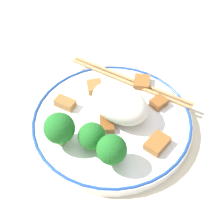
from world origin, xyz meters
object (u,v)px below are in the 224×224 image
broccoli_back_left (59,128)px  broccoli_back_right (112,150)px  chopsticks (130,81)px  broccoli_back_center (92,136)px  plate (112,123)px

broccoli_back_left → broccoli_back_right: size_ratio=1.07×
broccoli_back_right → chopsticks: 0.18m
broccoli_back_center → broccoli_back_right: broccoli_back_right is taller
plate → broccoli_back_right: broccoli_back_right is taller
broccoli_back_left → chopsticks: broccoli_back_left is taller
plate → broccoli_back_right: size_ratio=4.82×
broccoli_back_right → broccoli_back_left: bearing=-164.2°
broccoli_back_right → chopsticks: size_ratio=0.23×
broccoli_back_right → chopsticks: (-0.09, 0.15, -0.03)m
plate → broccoli_back_left: broccoli_back_left is taller
plate → chopsticks: chopsticks is taller
plate → broccoli_back_center: broccoli_back_center is taller
broccoli_back_right → broccoli_back_center: bearing=177.0°
broccoli_back_center → broccoli_back_left: bearing=-148.4°
broccoli_back_right → chopsticks: bearing=120.4°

